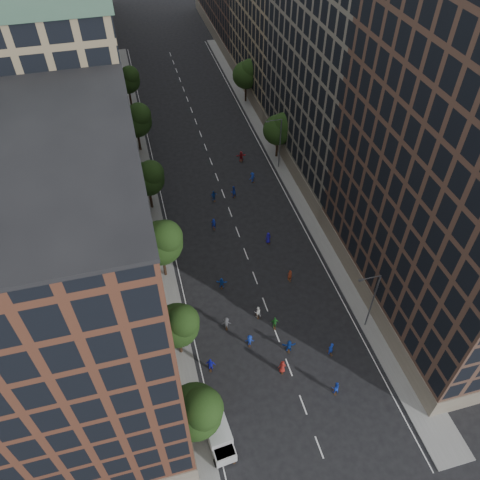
{
  "coord_description": "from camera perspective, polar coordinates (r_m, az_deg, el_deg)",
  "views": [
    {
      "loc": [
        -12.14,
        -15.58,
        46.45
      ],
      "look_at": [
        -0.62,
        27.86,
        2.0
      ],
      "focal_mm": 35.0,
      "sensor_mm": 36.0,
      "label": 1
    }
  ],
  "objects": [
    {
      "name": "skater_3",
      "position": [
        54.55,
        1.18,
        -12.15
      ],
      "size": [
        1.14,
        0.81,
        1.59
      ],
      "primitive_type": "imported",
      "rotation": [
        0.0,
        0.0,
        2.9
      ],
      "color": "#122C97",
      "rests_on": "ground"
    },
    {
      "name": "skater_13",
      "position": [
        67.3,
        -3.24,
        1.99
      ],
      "size": [
        0.67,
        0.46,
        1.77
      ],
      "primitive_type": "imported",
      "rotation": [
        0.0,
        0.0,
        3.09
      ],
      "color": "#1428A4",
      "rests_on": "ground"
    },
    {
      "name": "skater_0",
      "position": [
        48.69,
        -0.95,
        -24.92
      ],
      "size": [
        0.93,
        0.77,
        1.64
      ],
      "primitive_type": "imported",
      "rotation": [
        0.0,
        0.0,
        3.5
      ],
      "color": "#1636B9",
      "rests_on": "ground"
    },
    {
      "name": "tree_left_0",
      "position": [
        44.93,
        -5.28,
        -20.02
      ],
      "size": [
        5.2,
        5.2,
        8.83
      ],
      "color": "black",
      "rests_on": "ground"
    },
    {
      "name": "sidewalk_right",
      "position": [
        81.93,
        5.09,
        10.02
      ],
      "size": [
        4.0,
        105.0,
        0.15
      ],
      "primitive_type": "cube",
      "color": "slate",
      "rests_on": "ground"
    },
    {
      "name": "tree_left_4",
      "position": [
        82.04,
        -12.49,
        14.15
      ],
      "size": [
        5.4,
        5.4,
        9.08
      ],
      "color": "black",
      "rests_on": "ground"
    },
    {
      "name": "bldg_right_c",
      "position": [
        96.46,
        5.28,
        27.06
      ],
      "size": [
        14.0,
        26.0,
        35.0
      ],
      "primitive_type": "cube",
      "color": "#847456",
      "rests_on": "ground"
    },
    {
      "name": "skater_1",
      "position": [
        54.72,
        11.01,
        -12.89
      ],
      "size": [
        0.8,
        0.65,
        1.9
      ],
      "primitive_type": "imported",
      "rotation": [
        0.0,
        0.0,
        3.45
      ],
      "color": "#1635B6",
      "rests_on": "ground"
    },
    {
      "name": "streetlamp_near",
      "position": [
        54.51,
        15.75,
        -6.9
      ],
      "size": [
        2.64,
        0.22,
        9.06
      ],
      "color": "#595B60",
      "rests_on": "ground"
    },
    {
      "name": "skater_15",
      "position": [
        75.71,
        1.51,
        7.63
      ],
      "size": [
        1.26,
        1.03,
        1.7
      ],
      "primitive_type": "imported",
      "rotation": [
        0.0,
        0.0,
        3.57
      ],
      "color": "#1535AC",
      "rests_on": "ground"
    },
    {
      "name": "skater_2",
      "position": [
        52.47,
        11.56,
        -17.23
      ],
      "size": [
        0.94,
        0.78,
        1.75
      ],
      "primitive_type": "imported",
      "rotation": [
        0.0,
        0.0,
        2.99
      ],
      "color": "#1534AD",
      "rests_on": "ground"
    },
    {
      "name": "tree_left_5",
      "position": [
        96.48,
        -13.49,
        18.52
      ],
      "size": [
        4.8,
        4.8,
        8.33
      ],
      "color": "black",
      "rests_on": "ground"
    },
    {
      "name": "skater_4",
      "position": [
        52.85,
        -3.6,
        -14.92
      ],
      "size": [
        1.19,
        0.83,
        1.88
      ],
      "primitive_type": "imported",
      "rotation": [
        0.0,
        0.0,
        2.76
      ],
      "color": "#1519B2",
      "rests_on": "ground"
    },
    {
      "name": "skater_16",
      "position": [
        72.05,
        -3.22,
        5.38
      ],
      "size": [
        1.1,
        0.63,
        1.77
      ],
      "primitive_type": "imported",
      "rotation": [
        0.0,
        0.0,
        3.34
      ],
      "color": "#123A98",
      "rests_on": "ground"
    },
    {
      "name": "skater_8",
      "position": [
        56.76,
        2.17,
        -8.78
      ],
      "size": [
        0.88,
        0.7,
        1.74
      ],
      "primitive_type": "imported",
      "rotation": [
        0.0,
        0.0,
        3.09
      ],
      "color": "silver",
      "rests_on": "ground"
    },
    {
      "name": "tree_right_a",
      "position": [
        79.01,
        4.83,
        13.42
      ],
      "size": [
        5.0,
        5.0,
        8.39
      ],
      "color": "black",
      "rests_on": "ground"
    },
    {
      "name": "bldg_left_a",
      "position": [
        41.74,
        -18.96,
        -7.62
      ],
      "size": [
        14.0,
        22.0,
        30.0
      ],
      "primitive_type": "cube",
      "color": "#4F2B1E",
      "rests_on": "ground"
    },
    {
      "name": "tree_left_3",
      "position": [
        68.74,
        -11.1,
        7.52
      ],
      "size": [
        5.0,
        5.0,
        8.58
      ],
      "color": "black",
      "rests_on": "ground"
    },
    {
      "name": "tree_left_1",
      "position": [
        50.4,
        -7.49,
        -10.13
      ],
      "size": [
        4.8,
        4.8,
        8.21
      ],
      "color": "black",
      "rests_on": "ground"
    },
    {
      "name": "skater_6",
      "position": [
        52.84,
        5.17,
        -15.15
      ],
      "size": [
        0.95,
        0.68,
        1.82
      ],
      "primitive_type": "imported",
      "rotation": [
        0.0,
        0.0,
        3.02
      ],
      "color": "maroon",
      "rests_on": "ground"
    },
    {
      "name": "tree_right_b",
      "position": [
        95.67,
        0.86,
        19.64
      ],
      "size": [
        5.2,
        5.2,
        8.83
      ],
      "color": "black",
      "rests_on": "ground"
    },
    {
      "name": "sidewalk_left",
      "position": [
        78.29,
        -11.92,
        7.29
      ],
      "size": [
        4.0,
        105.0,
        0.15
      ],
      "primitive_type": "cube",
      "color": "slate",
      "rests_on": "ground"
    },
    {
      "name": "streetlamp_far",
      "position": [
        76.69,
        4.76,
        11.96
      ],
      "size": [
        2.64,
        0.22,
        9.06
      ],
      "color": "#595B60",
      "rests_on": "ground"
    },
    {
      "name": "skater_10",
      "position": [
        55.98,
        4.26,
        -10.02
      ],
      "size": [
        1.09,
        0.64,
        1.74
      ],
      "primitive_type": "imported",
      "rotation": [
        0.0,
        0.0,
        2.92
      ],
      "color": "#1E6422",
      "rests_on": "ground"
    },
    {
      "name": "bldg_right_b",
      "position": [
        73.6,
        12.35,
        19.71
      ],
      "size": [
        14.0,
        28.0,
        33.0
      ],
      "primitive_type": "cube",
      "color": "#655E53",
      "rests_on": "ground"
    },
    {
      "name": "skater_7",
      "position": [
        60.7,
        6.08,
        -4.32
      ],
      "size": [
        0.65,
        0.44,
        1.76
      ],
      "primitive_type": "imported",
      "rotation": [
        0.0,
        0.0,
        3.11
      ],
      "color": "#A4381B",
      "rests_on": "ground"
    },
    {
      "name": "tree_left_2",
      "position": [
        57.65,
        -9.49,
        -0.15
      ],
      "size": [
        5.6,
        5.6,
        9.45
      ],
      "color": "black",
      "rests_on": "ground"
    },
    {
      "name": "bldg_left_d",
      "position": [
        102.45,
        -19.95,
        25.09
      ],
      "size": [
        14.0,
        28.0,
        32.0
      ],
      "primitive_type": "cube",
      "color": "black",
      "rests_on": "ground"
    },
    {
      "name": "skater_11",
      "position": [
        59.69,
        -2.26,
        -5.28
      ],
      "size": [
        1.52,
        0.88,
        1.56
      ],
      "primitive_type": "imported",
      "rotation": [
        0.0,
        0.0,
        2.83
      ],
      "color": "#1647B7",
      "rests_on": "ground"
    },
    {
      "name": "skater_12",
      "position": [
        65.21,
        3.45,
        0.24
      ],
      "size": [
        0.96,
        0.73,
        1.75
      ],
      "primitive_type": "imported",
      "rotation": [
        0.0,
        0.0,
        3.37
      ],
      "color": "#1C139F",
      "rests_on": "ground"
    },
    {
      "name": "ground",
      "position": [
        73.44,
        -1.97,
        5.42
      ],
      "size": [
        240.0,
        240.0,
        0.0
      ],
      "primitive_type": "plane",
      "color": "black",
      "rests_on": "ground"
    },
    {
      "name": "skater_17",
      "position": [
        80.28,
        0.14,
        10.14
      ],
      "size": [
        1.75,
        0.63,
        1.85
      ],
      "primitive_type": "imported",
      "rotation": [
        0.0,
        0.0,
        3.09
      ],
      "color": "#A51B23",
      "rests_on": "ground"
    },
    {
      "name": "bldg_left_c",
      "position": [
        80.71,
        -19.47,
        18.57
      ],
      "size": [
        14.0,
        20.0,
        28.0
      ],
      "primitive_type": "cube",
      "color": "#4F2B1E",
      "rests_on": "ground"
    },
    {
      "name": "bldg_left_b",
      "position": [
        58.93,
        -19.87,
        11.95
      ],
      "size": [
        14.0,
        26.0,
        34.0
      ],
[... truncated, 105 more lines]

